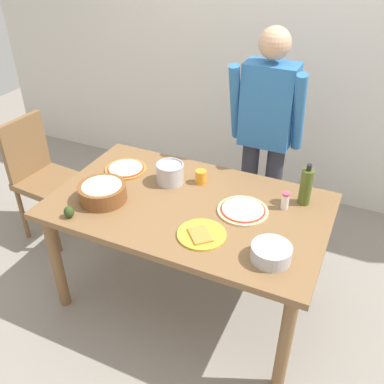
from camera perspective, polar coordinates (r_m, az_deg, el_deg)
The scene contains 15 objects.
ground at distance 2.98m, azimuth -0.41°, elevation -13.61°, with size 8.00×8.00×0.00m, color gray.
wall_back at distance 3.65m, azimuth 10.78°, elevation 18.91°, with size 5.60×0.10×2.60m, color silver.
dining_table at distance 2.53m, azimuth -0.47°, elevation -3.23°, with size 1.60×0.96×0.76m.
person_cook at distance 2.95m, azimuth 9.82°, elevation 7.99°, with size 0.49×0.25×1.62m.
chair_wooden_left at distance 3.41m, azimuth -19.61°, elevation 2.51°, with size 0.43×0.43×0.95m.
pizza_raw_on_board at distance 2.43m, azimuth 6.81°, elevation -2.43°, with size 0.29×0.29×0.02m.
pizza_cooked_on_tray at distance 2.83m, azimuth -8.85°, elevation 3.08°, with size 0.27×0.27×0.02m.
plate_with_slice at distance 2.24m, azimuth 1.26°, elevation -5.69°, with size 0.26×0.26×0.02m.
popcorn_bowl at distance 2.53m, azimuth -11.91°, elevation 0.15°, with size 0.28×0.28×0.11m.
mixing_bowl_steel at distance 2.12m, azimuth 10.53°, elevation -8.01°, with size 0.20×0.20×0.08m.
olive_oil_bottle at distance 2.51m, azimuth 14.98°, elevation 0.71°, with size 0.07×0.07×0.26m.
steel_pot at distance 2.65m, azimuth -2.96°, elevation 2.56°, with size 0.17×0.17×0.13m.
cup_orange at distance 2.65m, azimuth 1.19°, elevation 2.05°, with size 0.07×0.07×0.09m, color orange.
salt_shaker at distance 2.47m, azimuth 12.35°, elevation -1.13°, with size 0.04×0.04×0.11m.
avocado at distance 2.45m, azimuth -16.13°, elevation -2.58°, with size 0.06×0.06×0.07m, color #2D4219.
Camera 1 is at (0.87, -1.84, 2.18)m, focal length 39.89 mm.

